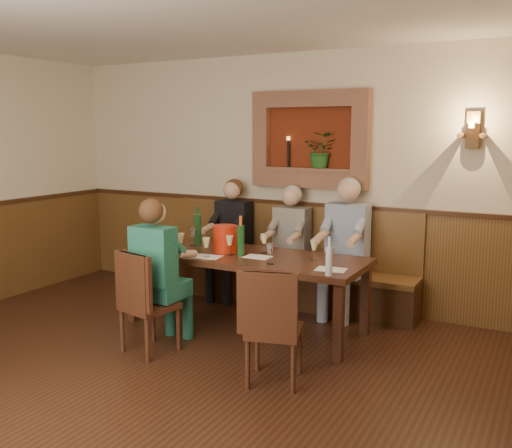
{
  "coord_description": "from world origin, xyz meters",
  "views": [
    {
      "loc": [
        2.7,
        -2.9,
        1.95
      ],
      "look_at": [
        0.1,
        1.9,
        1.05
      ],
      "focal_mm": 40.0,
      "sensor_mm": 36.0,
      "label": 1
    }
  ],
  "objects_px": {
    "bench": "(286,275)",
    "person_bench_right": "(344,259)",
    "spittoon_bucket": "(225,239)",
    "person_bench_mid": "(288,258)",
    "person_bench_left": "(230,249)",
    "wine_bottle_green_a": "(241,239)",
    "dining_table": "(245,262)",
    "chair_near_left": "(148,323)",
    "chair_near_right": "(274,349)",
    "wine_bottle_green_b": "(198,229)",
    "water_bottle": "(329,260)",
    "person_chair_front": "(161,286)"
  },
  "relations": [
    {
      "from": "bench",
      "to": "person_bench_right",
      "type": "height_order",
      "value": "person_bench_right"
    },
    {
      "from": "person_bench_right",
      "to": "spittoon_bucket",
      "type": "height_order",
      "value": "person_bench_right"
    },
    {
      "from": "spittoon_bucket",
      "to": "person_bench_mid",
      "type": "bearing_deg",
      "value": 71.16
    },
    {
      "from": "person_bench_left",
      "to": "wine_bottle_green_a",
      "type": "height_order",
      "value": "person_bench_left"
    },
    {
      "from": "dining_table",
      "to": "wine_bottle_green_a",
      "type": "height_order",
      "value": "wine_bottle_green_a"
    },
    {
      "from": "dining_table",
      "to": "person_bench_right",
      "type": "height_order",
      "value": "person_bench_right"
    },
    {
      "from": "chair_near_left",
      "to": "chair_near_right",
      "type": "height_order",
      "value": "chair_near_left"
    },
    {
      "from": "bench",
      "to": "person_bench_left",
      "type": "distance_m",
      "value": 0.72
    },
    {
      "from": "person_bench_mid",
      "to": "wine_bottle_green_a",
      "type": "xyz_separation_m",
      "value": [
        -0.08,
        -0.91,
        0.35
      ]
    },
    {
      "from": "spittoon_bucket",
      "to": "wine_bottle_green_b",
      "type": "xyz_separation_m",
      "value": [
        -0.45,
        0.19,
        0.04
      ]
    },
    {
      "from": "person_bench_mid",
      "to": "person_bench_right",
      "type": "xyz_separation_m",
      "value": [
        0.65,
        -0.0,
        0.05
      ]
    },
    {
      "from": "person_bench_right",
      "to": "wine_bottle_green_b",
      "type": "height_order",
      "value": "person_bench_right"
    },
    {
      "from": "chair_near_left",
      "to": "wine_bottle_green_a",
      "type": "distance_m",
      "value": 1.18
    },
    {
      "from": "person_bench_mid",
      "to": "water_bottle",
      "type": "bearing_deg",
      "value": -52.22
    },
    {
      "from": "chair_near_right",
      "to": "person_bench_left",
      "type": "xyz_separation_m",
      "value": [
        -1.49,
        1.83,
        0.31
      ]
    },
    {
      "from": "person_bench_mid",
      "to": "chair_near_right",
      "type": "bearing_deg",
      "value": -67.92
    },
    {
      "from": "bench",
      "to": "wine_bottle_green_b",
      "type": "height_order",
      "value": "wine_bottle_green_b"
    },
    {
      "from": "spittoon_bucket",
      "to": "wine_bottle_green_a",
      "type": "distance_m",
      "value": 0.22
    },
    {
      "from": "wine_bottle_green_a",
      "to": "wine_bottle_green_b",
      "type": "xyz_separation_m",
      "value": [
        -0.66,
        0.24,
        0.01
      ]
    },
    {
      "from": "bench",
      "to": "wine_bottle_green_a",
      "type": "xyz_separation_m",
      "value": [
        -0.01,
        -1.01,
        0.58
      ]
    },
    {
      "from": "chair_near_left",
      "to": "person_bench_right",
      "type": "xyz_separation_m",
      "value": [
        1.17,
        1.8,
        0.34
      ]
    },
    {
      "from": "bench",
      "to": "wine_bottle_green_a",
      "type": "relative_size",
      "value": 7.76
    },
    {
      "from": "dining_table",
      "to": "person_bench_right",
      "type": "xyz_separation_m",
      "value": [
        0.73,
        0.84,
        -0.07
      ]
    },
    {
      "from": "person_bench_left",
      "to": "spittoon_bucket",
      "type": "relative_size",
      "value": 5.16
    },
    {
      "from": "person_chair_front",
      "to": "wine_bottle_green_a",
      "type": "xyz_separation_m",
      "value": [
        0.43,
        0.71,
        0.35
      ]
    },
    {
      "from": "dining_table",
      "to": "spittoon_bucket",
      "type": "height_order",
      "value": "spittoon_bucket"
    },
    {
      "from": "dining_table",
      "to": "wine_bottle_green_a",
      "type": "xyz_separation_m",
      "value": [
        -0.01,
        -0.07,
        0.23
      ]
    },
    {
      "from": "person_bench_mid",
      "to": "bench",
      "type": "bearing_deg",
      "value": 127.24
    },
    {
      "from": "person_chair_front",
      "to": "person_bench_left",
      "type": "bearing_deg",
      "value": 98.4
    },
    {
      "from": "chair_near_left",
      "to": "person_chair_front",
      "type": "height_order",
      "value": "person_chair_front"
    },
    {
      "from": "chair_near_left",
      "to": "wine_bottle_green_a",
      "type": "relative_size",
      "value": 2.39
    },
    {
      "from": "spittoon_bucket",
      "to": "water_bottle",
      "type": "bearing_deg",
      "value": -16.6
    },
    {
      "from": "spittoon_bucket",
      "to": "wine_bottle_green_a",
      "type": "height_order",
      "value": "wine_bottle_green_a"
    },
    {
      "from": "water_bottle",
      "to": "person_chair_front",
      "type": "bearing_deg",
      "value": -164.94
    },
    {
      "from": "person_bench_left",
      "to": "person_chair_front",
      "type": "xyz_separation_m",
      "value": [
        0.24,
        -1.62,
        -0.01
      ]
    },
    {
      "from": "water_bottle",
      "to": "chair_near_left",
      "type": "bearing_deg",
      "value": -158.59
    },
    {
      "from": "person_bench_right",
      "to": "person_chair_front",
      "type": "distance_m",
      "value": 1.99
    },
    {
      "from": "wine_bottle_green_a",
      "to": "water_bottle",
      "type": "distance_m",
      "value": 1.08
    },
    {
      "from": "person_bench_left",
      "to": "wine_bottle_green_a",
      "type": "distance_m",
      "value": 1.17
    },
    {
      "from": "water_bottle",
      "to": "dining_table",
      "type": "bearing_deg",
      "value": 159.43
    },
    {
      "from": "person_chair_front",
      "to": "wine_bottle_green_b",
      "type": "bearing_deg",
      "value": 103.83
    },
    {
      "from": "wine_bottle_green_a",
      "to": "water_bottle",
      "type": "xyz_separation_m",
      "value": [
        1.03,
        -0.32,
        -0.03
      ]
    },
    {
      "from": "chair_near_left",
      "to": "water_bottle",
      "type": "distance_m",
      "value": 1.69
    },
    {
      "from": "chair_near_left",
      "to": "spittoon_bucket",
      "type": "distance_m",
      "value": 1.15
    },
    {
      "from": "person_bench_mid",
      "to": "person_bench_right",
      "type": "bearing_deg",
      "value": -0.32
    },
    {
      "from": "person_bench_right",
      "to": "water_bottle",
      "type": "distance_m",
      "value": 1.29
    },
    {
      "from": "person_bench_mid",
      "to": "water_bottle",
      "type": "distance_m",
      "value": 1.58
    },
    {
      "from": "person_bench_mid",
      "to": "spittoon_bucket",
      "type": "distance_m",
      "value": 0.96
    },
    {
      "from": "spittoon_bucket",
      "to": "water_bottle",
      "type": "relative_size",
      "value": 0.82
    },
    {
      "from": "chair_near_right",
      "to": "person_chair_front",
      "type": "bearing_deg",
      "value": 154.42
    }
  ]
}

